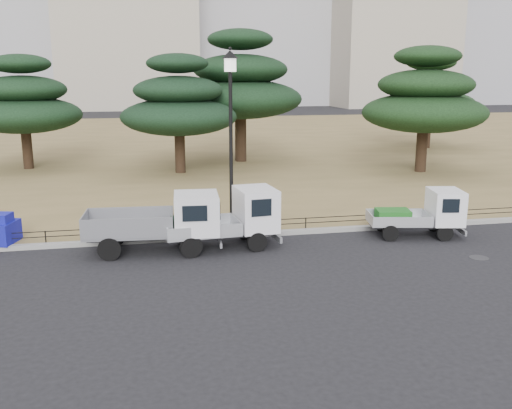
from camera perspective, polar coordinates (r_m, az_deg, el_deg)
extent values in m
plane|color=black|center=(17.84, 1.29, -5.48)|extent=(220.00, 220.00, 0.00)
cube|color=olive|center=(47.58, -6.94, 6.12)|extent=(120.00, 56.00, 0.15)
cube|color=gray|center=(20.25, -0.34, -2.99)|extent=(120.00, 0.25, 0.16)
cylinder|color=black|center=(18.03, -6.51, -4.16)|extent=(0.73, 0.20, 0.73)
cylinder|color=black|center=(19.53, -6.61, -2.83)|extent=(0.73, 0.20, 0.73)
cylinder|color=black|center=(18.17, -14.46, -4.36)|extent=(0.73, 0.20, 0.73)
cylinder|color=black|center=(19.66, -13.94, -3.02)|extent=(0.73, 0.20, 0.73)
cube|color=#2D2D30|center=(18.75, -10.30, -3.01)|extent=(4.10, 1.14, 0.13)
cube|color=gray|center=(18.69, -12.58, -1.84)|extent=(2.91, 1.78, 0.71)
cube|color=silver|center=(18.55, -5.98, -0.85)|extent=(1.52, 1.82, 1.24)
cylinder|color=black|center=(18.49, 0.10, -3.76)|extent=(0.66, 0.24, 0.65)
cylinder|color=black|center=(19.82, -1.15, -2.62)|extent=(0.66, 0.24, 0.65)
cylinder|color=black|center=(17.99, -6.52, -4.32)|extent=(0.66, 0.24, 0.65)
cylinder|color=black|center=(19.36, -7.33, -3.10)|extent=(0.66, 0.24, 0.65)
cube|color=#2D2D30|center=(18.85, -3.61, -2.98)|extent=(3.56, 1.14, 0.15)
cube|color=#B3B6BA|center=(18.64, -5.52, -2.27)|extent=(2.55, 1.71, 0.43)
cube|color=white|center=(18.97, -0.02, -0.43)|extent=(1.37, 1.72, 1.40)
cube|color=#175329|center=(18.57, -6.25, -2.00)|extent=(1.42, 1.09, 0.48)
cylinder|color=black|center=(20.70, 18.37, -2.73)|extent=(0.58, 0.26, 0.56)
cylinder|color=black|center=(21.83, 17.34, -1.87)|extent=(0.58, 0.26, 0.56)
cylinder|color=black|center=(20.17, 13.29, -2.81)|extent=(0.58, 0.26, 0.56)
cylinder|color=black|center=(21.33, 12.52, -1.92)|extent=(0.58, 0.26, 0.56)
cube|color=#2D2D30|center=(20.96, 15.49, -1.97)|extent=(3.12, 1.26, 0.13)
cube|color=#AEAFB5|center=(20.76, 14.07, -1.31)|extent=(2.30, 1.66, 0.38)
cube|color=white|center=(21.13, 18.40, -0.20)|extent=(1.30, 1.57, 1.19)
cube|color=#1D681E|center=(20.68, 13.52, -1.07)|extent=(1.29, 1.04, 0.41)
cylinder|color=black|center=(20.37, -2.44, -2.45)|extent=(0.47, 0.47, 0.17)
cylinder|color=black|center=(19.82, -2.52, 5.32)|extent=(0.13, 0.13, 5.38)
cylinder|color=white|center=(19.65, -2.60, 13.75)|extent=(0.43, 0.43, 0.43)
cone|color=black|center=(19.66, -2.61, 14.77)|extent=(0.56, 0.56, 0.27)
cylinder|color=black|center=(20.32, -0.42, -2.15)|extent=(38.00, 0.03, 0.03)
cylinder|color=black|center=(20.27, -0.42, -1.66)|extent=(38.00, 0.03, 0.03)
cylinder|color=black|center=(20.32, -0.42, -2.15)|extent=(0.04, 0.04, 0.40)
cylinder|color=#2D2D30|center=(19.27, 21.41, -4.98)|extent=(0.60, 0.60, 0.01)
cylinder|color=black|center=(36.37, -21.92, 5.37)|extent=(0.58, 0.58, 2.58)
ellipsoid|color=black|center=(36.20, -22.17, 8.30)|extent=(6.61, 6.61, 2.12)
ellipsoid|color=black|center=(36.14, -22.36, 10.58)|extent=(5.05, 5.05, 1.62)
ellipsoid|color=black|center=(36.13, -22.56, 12.87)|extent=(3.49, 3.49, 1.12)
cylinder|color=black|center=(32.65, -7.61, 5.43)|extent=(0.58, 0.58, 2.58)
ellipsoid|color=black|center=(32.46, -7.71, 8.70)|extent=(6.49, 6.49, 2.08)
ellipsoid|color=black|center=(32.39, -7.79, 11.25)|extent=(4.96, 4.96, 1.59)
ellipsoid|color=black|center=(32.38, -7.87, 13.82)|extent=(3.42, 3.42, 1.10)
cylinder|color=black|center=(36.69, -1.54, 6.86)|extent=(0.72, 0.72, 3.22)
ellipsoid|color=black|center=(36.51, -1.57, 10.50)|extent=(7.74, 7.74, 2.48)
ellipsoid|color=black|center=(36.48, -1.58, 13.34)|extent=(5.91, 5.91, 1.89)
ellipsoid|color=black|center=(36.54, -1.60, 16.18)|extent=(4.08, 4.08, 1.31)
cylinder|color=black|center=(34.02, 16.23, 5.47)|extent=(0.62, 0.62, 2.74)
ellipsoid|color=black|center=(33.84, 16.44, 8.80)|extent=(6.96, 6.96, 2.23)
ellipsoid|color=black|center=(33.78, 16.61, 11.41)|extent=(5.31, 5.31, 1.70)
ellipsoid|color=black|center=(33.79, 16.78, 14.02)|extent=(3.67, 3.67, 1.17)
cylinder|color=black|center=(45.39, 16.70, 7.15)|extent=(0.60, 0.60, 2.68)
ellipsoid|color=#173116|center=(45.26, 16.86, 9.59)|extent=(6.84, 6.84, 2.19)
ellipsoid|color=#173116|center=(45.21, 16.99, 11.49)|extent=(5.22, 5.22, 1.67)
ellipsoid|color=#173116|center=(45.21, 17.12, 13.40)|extent=(3.61, 3.61, 1.15)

